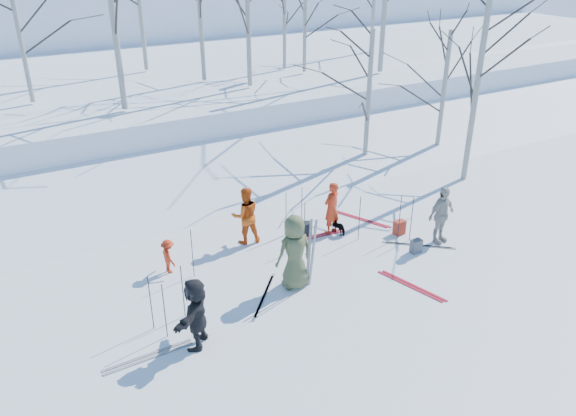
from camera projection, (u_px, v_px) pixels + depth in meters
ground at (317, 276)px, 14.32m from camera, size 120.00×120.00×0.00m
snow_ramp at (210, 178)px, 19.72m from camera, size 70.00×9.49×4.12m
snow_plateau at (129, 92)px, 27.14m from camera, size 70.00×18.00×2.20m
far_hill at (52, 20)px, 43.08m from camera, size 90.00×30.00×6.00m
skier_olive_center at (294, 252)px, 13.52m from camera, size 0.94×0.61×1.91m
skier_red_north at (332, 208)px, 16.09m from camera, size 0.65×0.51×1.58m
skier_redor_behind at (246, 215)px, 15.57m from camera, size 0.92×0.78×1.66m
skier_red_seated at (168, 256)px, 14.31m from camera, size 0.39×0.62×0.93m
skier_cream_east at (441, 215)px, 15.59m from camera, size 1.02×0.52×1.67m
skier_grey_west at (196, 313)px, 11.59m from camera, size 1.33×1.44×1.61m
dog at (339, 226)px, 16.28m from camera, size 0.40×0.62×0.48m
upright_ski_left at (309, 253)px, 13.49m from camera, size 0.08×0.16×1.90m
upright_ski_right at (313, 253)px, 13.49m from camera, size 0.12×0.23×1.89m
ski_pair_a at (419, 245)px, 15.73m from camera, size 2.07×2.10×0.02m
ski_pair_b at (412, 286)px, 13.90m from camera, size 1.14×2.00×0.02m
ski_pair_c at (264, 296)px, 13.52m from camera, size 2.09×2.10×0.02m
ski_pair_d at (149, 357)px, 11.56m from camera, size 0.29×1.91×0.02m
ski_pair_e at (314, 237)px, 16.18m from camera, size 0.61×1.94×0.02m
ski_pair_f at (361, 219)px, 17.18m from camera, size 1.62×2.05×0.02m
ski_pole_a at (359, 218)px, 15.76m from camera, size 0.02×0.02×1.34m
ski_pole_b at (286, 214)px, 16.01m from camera, size 0.02×0.02×1.34m
ski_pole_c at (411, 219)px, 15.73m from camera, size 0.02×0.02×1.34m
ski_pole_d at (165, 311)px, 11.87m from camera, size 0.02×0.02×1.34m
ski_pole_e at (192, 253)px, 14.04m from camera, size 0.02×0.02×1.34m
ski_pole_f at (151, 303)px, 12.12m from camera, size 0.02×0.02×1.34m
ski_pole_g at (302, 208)px, 16.35m from camera, size 0.02×0.02×1.34m
ski_pole_h at (183, 291)px, 12.53m from camera, size 0.02×0.02×1.34m
ski_pole_i at (305, 225)px, 15.41m from camera, size 0.02×0.02×1.34m
ski_pole_j at (400, 217)px, 15.82m from camera, size 0.02×0.02×1.34m
backpack_red at (399, 227)px, 16.26m from camera, size 0.32×0.22×0.42m
backpack_grey at (416, 246)px, 15.32m from camera, size 0.30×0.20×0.38m
backpack_dark at (305, 229)px, 16.19m from camera, size 0.34×0.24×0.40m
birch_plateau_a at (305, 23)px, 24.90m from camera, size 3.57×3.57×4.24m
birch_plateau_b at (19, 33)px, 20.04m from camera, size 4.07×4.07×4.96m
birch_plateau_c at (248, 11)px, 22.12m from camera, size 4.72×4.72×5.89m
birch_plateau_f at (284, 24)px, 25.72m from camera, size 3.38×3.38×3.97m
birch_plateau_g at (139, 2)px, 24.90m from camera, size 4.79×4.79×5.98m
birch_plateau_i at (200, 13)px, 23.13m from camera, size 4.48×4.48×5.55m
birch_plateau_j at (111, 3)px, 18.70m from camera, size 5.63×5.63×7.19m
birch_edge_b at (476, 95)px, 18.73m from camera, size 4.87×4.87×6.10m
birch_edge_c at (443, 94)px, 21.43m from camera, size 3.93×3.93×4.75m
birch_edge_e at (368, 100)px, 20.15m from camera, size 4.09×4.09×4.99m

